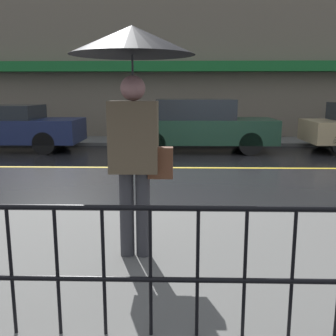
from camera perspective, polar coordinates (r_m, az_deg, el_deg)
ground_plane at (r=9.10m, az=8.10°, el=0.00°), size 80.00×80.00×0.00m
sidewalk_near at (r=4.16m, az=16.47°, el=-13.08°), size 28.00×3.04×0.10m
sidewalk_far at (r=13.69m, az=5.89°, el=3.93°), size 28.00×1.95×0.10m
lane_marking at (r=9.10m, az=8.10°, el=0.03°), size 25.20×0.12×0.01m
building_storefront at (r=14.70m, az=5.76°, el=14.02°), size 28.00×0.85×5.01m
pedestrian at (r=3.74m, az=-5.09°, el=13.40°), size 1.16×1.16×2.21m
car_navy at (r=12.59m, az=-22.51°, el=5.53°), size 4.34×1.71×1.34m
car_dark_green at (r=11.53m, az=4.56°, el=6.20°), size 4.25×1.71×1.51m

